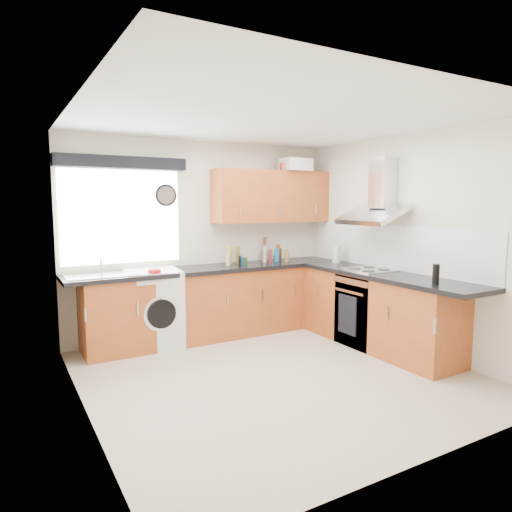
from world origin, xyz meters
TOP-DOWN VIEW (x-y plane):
  - ground_plane at (0.00, 0.00)m, footprint 3.60×3.60m
  - ceiling at (0.00, 0.00)m, footprint 3.60×3.60m
  - wall_back at (0.00, 1.80)m, footprint 3.60×0.02m
  - wall_front at (0.00, -1.80)m, footprint 3.60×0.02m
  - wall_left at (-1.80, 0.00)m, footprint 0.02×3.60m
  - wall_right at (1.80, 0.00)m, footprint 0.02×3.60m
  - window at (-1.05, 1.79)m, footprint 1.40×0.02m
  - window_blind at (-1.05, 1.70)m, footprint 1.50×0.18m
  - splashback at (1.79, 0.30)m, footprint 0.01×3.00m
  - base_cab_back at (-0.10, 1.51)m, footprint 3.00×0.58m
  - base_cab_corner at (1.50, 1.50)m, footprint 0.60×0.60m
  - base_cab_right at (1.51, 0.15)m, footprint 0.58×2.10m
  - worktop_back at (0.00, 1.50)m, footprint 3.60×0.62m
  - worktop_right at (1.50, 0.00)m, footprint 0.62×2.42m
  - sink at (-1.33, 1.50)m, footprint 0.84×0.46m
  - oven at (1.50, 0.30)m, footprint 0.56×0.58m
  - hob_plate at (1.50, 0.30)m, footprint 0.52×0.52m
  - extractor_hood at (1.60, 0.30)m, footprint 0.52×0.78m
  - upper_cabinets at (0.95, 1.62)m, footprint 1.70×0.35m
  - washing_machine at (-0.78, 1.52)m, footprint 0.69×0.67m
  - wall_clock at (-0.50, 1.78)m, footprint 0.28×0.04m
  - casserole at (1.26, 1.52)m, footprint 0.41×0.31m
  - storage_box at (1.14, 1.52)m, footprint 0.25×0.23m
  - utensil_pot at (0.88, 1.70)m, footprint 0.11×0.11m
  - kitchen_roll at (1.62, 1.05)m, footprint 0.13×0.13m
  - tomato_cluster at (-0.83, 1.30)m, footprint 0.14×0.14m
  - jar_0 at (1.08, 1.65)m, footprint 0.08×0.08m
  - jar_1 at (0.39, 1.47)m, footprint 0.07×0.07m
  - jar_2 at (0.45, 1.69)m, footprint 0.06×0.06m
  - jar_3 at (1.03, 1.59)m, footprint 0.05×0.05m
  - jar_4 at (0.40, 1.39)m, footprint 0.06×0.06m
  - jar_5 at (1.10, 1.49)m, footprint 0.07×0.07m
  - jar_6 at (0.31, 1.38)m, footprint 0.04×0.04m
  - jar_7 at (0.78, 1.54)m, footprint 0.04×0.04m
  - jar_8 at (0.98, 1.56)m, footprint 0.07×0.07m
  - jar_9 at (0.29, 1.61)m, footprint 0.06×0.06m
  - jar_10 at (0.22, 1.53)m, footprint 0.05×0.05m
  - jar_11 at (0.85, 1.50)m, footprint 0.04×0.04m
  - bottle_0 at (1.42, -0.72)m, footprint 0.07×0.07m

SIDE VIEW (x-z plane):
  - ground_plane at x=0.00m, z-range 0.00..0.00m
  - oven at x=1.50m, z-range 0.00..0.85m
  - base_cab_back at x=-0.10m, z-range 0.00..0.86m
  - base_cab_corner at x=1.50m, z-range 0.00..0.86m
  - base_cab_right at x=1.51m, z-range 0.00..0.86m
  - washing_machine at x=-0.78m, z-range 0.00..0.92m
  - worktop_back at x=0.00m, z-range 0.86..0.91m
  - worktop_right at x=1.50m, z-range 0.86..0.91m
  - hob_plate at x=1.50m, z-range 0.91..0.92m
  - tomato_cluster at x=-0.83m, z-range 0.91..0.97m
  - sink at x=-1.33m, z-range 0.90..1.00m
  - jar_4 at x=0.40m, z-range 0.91..1.02m
  - jar_1 at x=0.39m, z-range 0.91..1.02m
  - utensil_pot at x=0.88m, z-range 0.91..1.05m
  - jar_6 at x=0.31m, z-range 0.91..1.05m
  - jar_10 at x=0.22m, z-range 0.91..1.06m
  - jar_5 at x=1.10m, z-range 0.91..1.08m
  - jar_0 at x=1.08m, z-range 0.91..1.08m
  - jar_8 at x=0.98m, z-range 0.91..1.09m
  - jar_11 at x=0.85m, z-range 0.91..1.09m
  - bottle_0 at x=1.42m, z-range 0.91..1.11m
  - jar_2 at x=0.45m, z-range 0.91..1.12m
  - jar_7 at x=0.78m, z-range 0.91..1.14m
  - jar_3 at x=1.03m, z-range 0.91..1.14m
  - jar_9 at x=0.29m, z-range 0.91..1.15m
  - kitchen_roll at x=1.62m, z-range 0.91..1.15m
  - splashback at x=1.79m, z-range 0.91..1.45m
  - wall_back at x=0.00m, z-range 0.00..2.50m
  - wall_front at x=0.00m, z-range 0.00..2.50m
  - wall_left at x=-1.80m, z-range 0.00..2.50m
  - wall_right at x=1.80m, z-range 0.00..2.50m
  - window at x=-1.05m, z-range 1.00..2.10m
  - extractor_hood at x=1.60m, z-range 1.44..2.10m
  - upper_cabinets at x=0.95m, z-range 1.45..2.15m
  - wall_clock at x=-0.50m, z-range 1.67..1.95m
  - window_blind at x=-1.05m, z-range 2.11..2.25m
  - storage_box at x=1.14m, z-range 2.15..2.25m
  - casserole at x=1.26m, z-range 2.15..2.32m
  - ceiling at x=0.00m, z-range 2.49..2.51m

